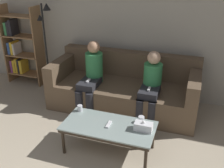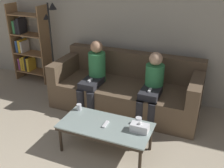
# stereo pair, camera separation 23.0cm
# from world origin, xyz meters

# --- Properties ---
(wall_back) EXTENTS (12.00, 0.06, 2.60)m
(wall_back) POSITION_xyz_m (0.00, 3.89, 1.30)
(wall_back) COLOR #B7B2A3
(wall_back) RESTS_ON ground_plane
(couch) EXTENTS (2.40, 0.98, 0.88)m
(couch) POSITION_xyz_m (0.00, 3.33, 0.32)
(couch) COLOR brown
(couch) RESTS_ON ground_plane
(coffee_table) EXTENTS (1.17, 0.57, 0.40)m
(coffee_table) POSITION_xyz_m (0.15, 2.13, 0.36)
(coffee_table) COLOR #8C9E99
(coffee_table) RESTS_ON ground_plane
(cup_near_left) EXTENTS (0.08, 0.08, 0.09)m
(cup_near_left) POSITION_xyz_m (0.52, 2.32, 0.44)
(cup_near_left) COLOR silver
(cup_near_left) RESTS_ON coffee_table
(cup_near_right) EXTENTS (0.07, 0.07, 0.09)m
(cup_near_right) POSITION_xyz_m (-0.34, 2.33, 0.44)
(cup_near_right) COLOR silver
(cup_near_right) RESTS_ON coffee_table
(tissue_box) EXTENTS (0.22, 0.12, 0.13)m
(tissue_box) POSITION_xyz_m (0.59, 2.16, 0.45)
(tissue_box) COLOR white
(tissue_box) RESTS_ON coffee_table
(game_remote) EXTENTS (0.04, 0.15, 0.02)m
(game_remote) POSITION_xyz_m (0.15, 2.13, 0.41)
(game_remote) COLOR white
(game_remote) RESTS_ON coffee_table
(bookshelf) EXTENTS (0.75, 0.32, 1.54)m
(bookshelf) POSITION_xyz_m (-2.25, 3.66, 0.73)
(bookshelf) COLOR #9E754C
(bookshelf) RESTS_ON ground_plane
(standing_lamp) EXTENTS (0.31, 0.26, 1.63)m
(standing_lamp) POSITION_xyz_m (-1.54, 3.52, 1.00)
(standing_lamp) COLOR black
(standing_lamp) RESTS_ON ground_plane
(seated_person_left_end) EXTENTS (0.31, 0.64, 1.14)m
(seated_person_left_end) POSITION_xyz_m (-0.49, 3.10, 0.60)
(seated_person_left_end) COLOR #28282D
(seated_person_left_end) RESTS_ON ground_plane
(seated_person_mid_left) EXTENTS (0.31, 0.61, 1.07)m
(seated_person_mid_left) POSITION_xyz_m (0.49, 3.10, 0.57)
(seated_person_mid_left) COLOR #28282D
(seated_person_mid_left) RESTS_ON ground_plane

